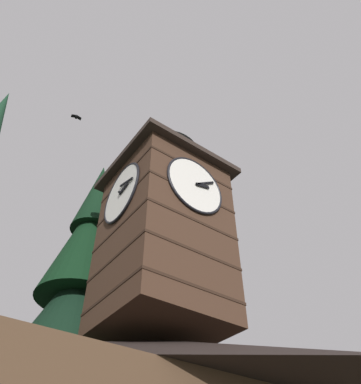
# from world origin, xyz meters

# --- Properties ---
(clock_tower) EXTENTS (4.65, 4.65, 9.90)m
(clock_tower) POSITION_xyz_m (1.12, -1.10, 11.41)
(clock_tower) COLOR #422B1E
(clock_tower) RESTS_ON building_main
(pine_tree_behind) EXTENTS (6.94, 6.94, 17.51)m
(pine_tree_behind) POSITION_xyz_m (2.39, -5.49, 7.76)
(pine_tree_behind) COLOR #473323
(pine_tree_behind) RESTS_ON ground_plane
(moon) EXTENTS (2.29, 2.29, 2.29)m
(moon) POSITION_xyz_m (-18.18, -28.85, 15.95)
(moon) COLOR silver
(flying_bird_high) EXTENTS (0.59, 0.31, 0.16)m
(flying_bird_high) POSITION_xyz_m (4.71, -5.04, 19.78)
(flying_bird_high) COLOR black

